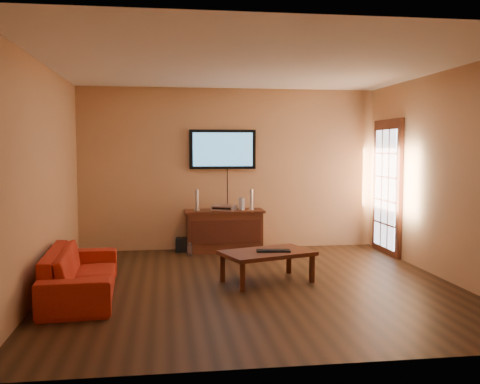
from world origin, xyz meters
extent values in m
plane|color=black|center=(0.00, 0.00, 0.00)|extent=(5.00, 5.00, 0.00)
plane|color=tan|center=(0.00, 2.50, 1.35)|extent=(5.00, 0.00, 5.00)
plane|color=tan|center=(-2.50, 0.00, 1.35)|extent=(0.00, 5.00, 5.00)
plane|color=tan|center=(2.50, 0.00, 1.35)|extent=(0.00, 5.00, 5.00)
plane|color=white|center=(0.00, 0.00, 2.70)|extent=(5.00, 5.00, 0.00)
cube|color=#3F1A0E|center=(2.46, 1.70, 1.05)|extent=(0.06, 1.02, 2.22)
cube|color=white|center=(2.42, 1.70, 1.05)|extent=(0.01, 0.79, 1.89)
cube|color=#3F1A0E|center=(-0.12, 2.25, 0.32)|extent=(1.23, 0.46, 0.65)
cube|color=black|center=(-0.12, 2.01, 0.36)|extent=(1.13, 0.02, 0.39)
cube|color=#3F1A0E|center=(-0.12, 2.25, 0.67)|extent=(1.30, 0.50, 0.04)
cube|color=black|center=(-0.12, 2.46, 1.68)|extent=(1.11, 0.07, 0.66)
cube|color=teal|center=(-0.12, 2.42, 1.68)|extent=(1.00, 0.01, 0.56)
cube|color=#3F1A0E|center=(0.20, 0.13, 0.37)|extent=(1.28, 1.00, 0.05)
cube|color=#3F1A0E|center=(-0.19, -0.29, 0.17)|extent=(0.06, 0.06, 0.35)
cube|color=#3F1A0E|center=(0.76, 0.04, 0.17)|extent=(0.06, 0.06, 0.35)
cube|color=#3F1A0E|center=(-0.37, 0.23, 0.17)|extent=(0.06, 0.06, 0.35)
cube|color=#3F1A0E|center=(0.58, 0.56, 0.17)|extent=(0.06, 0.06, 0.35)
imported|color=#AB2513|center=(-2.05, -0.22, 0.37)|extent=(0.66, 1.92, 0.74)
cylinder|color=silver|center=(-0.57, 2.23, 0.69)|extent=(0.09, 0.09, 0.01)
cylinder|color=silver|center=(-0.57, 2.23, 0.86)|extent=(0.05, 0.05, 0.33)
cylinder|color=silver|center=(0.33, 2.21, 0.69)|extent=(0.09, 0.09, 0.01)
cylinder|color=silver|center=(0.33, 2.21, 0.86)|extent=(0.05, 0.05, 0.32)
cube|color=silver|center=(-0.13, 2.20, 0.73)|extent=(0.44, 0.39, 0.08)
cube|color=white|center=(0.17, 2.21, 0.79)|extent=(0.08, 0.15, 0.20)
cube|color=black|center=(-0.80, 2.31, 0.11)|extent=(0.24, 0.24, 0.22)
cylinder|color=white|center=(-0.71, 1.92, 0.10)|extent=(0.07, 0.07, 0.19)
sphere|color=white|center=(-0.71, 1.92, 0.20)|extent=(0.04, 0.04, 0.04)
cube|color=black|center=(0.27, 0.10, 0.41)|extent=(0.44, 0.21, 0.02)
cube|color=black|center=(0.27, 0.10, 0.42)|extent=(0.29, 0.15, 0.01)
camera|label=1|loc=(-1.08, -6.45, 1.70)|focal=40.00mm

